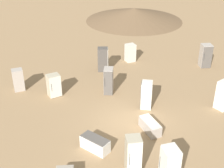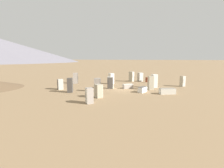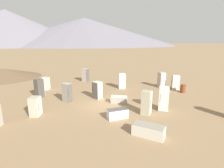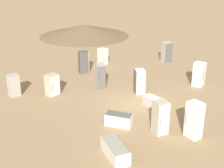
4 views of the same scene
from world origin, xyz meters
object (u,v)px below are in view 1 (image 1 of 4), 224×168
object	(u,v)px
discarded_fridge_0	(224,96)
discarded_fridge_6	(169,168)
discarded_fridge_3	(130,53)
discarded_fridge_4	(54,85)
discarded_fridge_8	(109,81)
discarded_fridge_14	(133,155)
discarded_fridge_13	(95,144)
discarded_fridge_1	(146,95)
discarded_fridge_5	(18,80)
discarded_fridge_7	(103,59)
discarded_fridge_10	(206,56)
discarded_fridge_2	(150,126)

from	to	relation	value
discarded_fridge_0	discarded_fridge_6	xyz separation A→B (m)	(1.40, 7.21, 0.10)
discarded_fridge_3	discarded_fridge_6	xyz separation A→B (m)	(-6.07, 11.59, 0.27)
discarded_fridge_3	discarded_fridge_4	distance (m)	7.45
discarded_fridge_0	discarded_fridge_8	distance (m)	7.00
discarded_fridge_14	discarded_fridge_6	bearing A→B (deg)	141.10
discarded_fridge_13	discarded_fridge_14	bearing A→B (deg)	87.56
discarded_fridge_0	discarded_fridge_1	xyz separation A→B (m)	(4.20, 1.61, -0.06)
discarded_fridge_5	discarded_fridge_7	size ratio (longest dim) A/B	0.82
discarded_fridge_3	discarded_fridge_6	bearing A→B (deg)	-111.06
discarded_fridge_13	discarded_fridge_14	size ratio (longest dim) A/B	0.86
discarded_fridge_0	discarded_fridge_10	bearing A→B (deg)	-133.16
discarded_fridge_3	discarded_fridge_7	xyz separation A→B (m)	(1.21, 2.45, 0.19)
discarded_fridge_3	discarded_fridge_8	world-z (taller)	discarded_fridge_8
discarded_fridge_3	discarded_fridge_10	xyz separation A→B (m)	(-5.56, -1.30, 0.18)
discarded_fridge_2	discarded_fridge_14	distance (m)	3.21
discarded_fridge_5	discarded_fridge_10	bearing A→B (deg)	-6.26
discarded_fridge_0	discarded_fridge_6	bearing A→B (deg)	17.29
discarded_fridge_0	discarded_fridge_10	world-z (taller)	discarded_fridge_10
discarded_fridge_10	discarded_fridge_14	xyz separation A→B (m)	(1.14, 12.67, 0.02)
discarded_fridge_1	discarded_fridge_8	distance (m)	2.82
discarded_fridge_1	discarded_fridge_3	distance (m)	6.83
discarded_fridge_1	discarded_fridge_2	distance (m)	2.48
discarded_fridge_4	discarded_fridge_8	bearing A→B (deg)	155.79
discarded_fridge_5	discarded_fridge_1	bearing A→B (deg)	-36.31
discarded_fridge_3	discarded_fridge_5	world-z (taller)	discarded_fridge_5
discarded_fridge_0	discarded_fridge_13	distance (m)	8.25
discarded_fridge_1	discarded_fridge_4	bearing A→B (deg)	86.34
discarded_fridge_13	discarded_fridge_5	bearing A→B (deg)	-101.50
discarded_fridge_8	discarded_fridge_14	xyz separation A→B (m)	(-3.89, 6.04, 0.04)
discarded_fridge_10	discarded_fridge_14	bearing A→B (deg)	55.67
discarded_fridge_3	discarded_fridge_7	world-z (taller)	discarded_fridge_7
discarded_fridge_0	discarded_fridge_4	xyz separation A→B (m)	(9.95, 2.65, -0.15)
discarded_fridge_1	discarded_fridge_10	bearing A→B (deg)	-31.28
discarded_fridge_8	discarded_fridge_7	bearing A→B (deg)	-77.88
discarded_fridge_3	discarded_fridge_14	xyz separation A→B (m)	(-4.42, 11.37, 0.20)
discarded_fridge_6	discarded_fridge_10	bearing A→B (deg)	-37.81
discarded_fridge_6	discarded_fridge_7	distance (m)	11.68
discarded_fridge_4	discarded_fridge_14	xyz separation A→B (m)	(-6.90, 4.35, 0.18)
discarded_fridge_2	discarded_fridge_6	size ratio (longest dim) A/B	0.76
discarded_fridge_1	discarded_fridge_5	distance (m)	8.40
discarded_fridge_1	discarded_fridge_8	xyz separation A→B (m)	(2.74, -0.65, 0.05)
discarded_fridge_8	discarded_fridge_13	world-z (taller)	discarded_fridge_8
discarded_fridge_1	discarded_fridge_6	world-z (taller)	discarded_fridge_6
discarded_fridge_6	discarded_fridge_13	world-z (taller)	discarded_fridge_6
discarded_fridge_8	discarded_fridge_14	size ratio (longest dim) A/B	0.95
discarded_fridge_10	discarded_fridge_13	xyz separation A→B (m)	(3.33, 12.04, -0.53)
discarded_fridge_3	discarded_fridge_7	bearing A→B (deg)	-164.89
discarded_fridge_1	discarded_fridge_6	size ratio (longest dim) A/B	0.84
discarded_fridge_14	discarded_fridge_7	bearing A→B (deg)	-89.22
discarded_fridge_8	discarded_fridge_3	bearing A→B (deg)	-103.26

